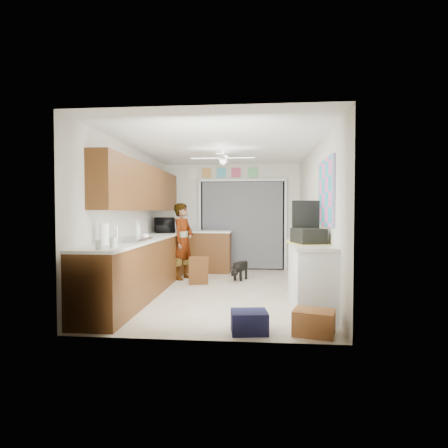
{
  "coord_description": "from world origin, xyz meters",
  "views": [
    {
      "loc": [
        0.62,
        -6.43,
        1.39
      ],
      "look_at": [
        0.0,
        0.4,
        1.15
      ],
      "focal_mm": 30.0,
      "sensor_mm": 36.0,
      "label": 1
    }
  ],
  "objects": [
    {
      "name": "header_frame_3",
      "position": [
        0.5,
        2.47,
        2.3
      ],
      "size": [
        0.22,
        0.02,
        0.22
      ],
      "primitive_type": "cube",
      "color": "#6FC380",
      "rests_on": "wall_back"
    },
    {
      "name": "header_frame_1",
      "position": [
        -0.25,
        2.47,
        2.3
      ],
      "size": [
        0.22,
        0.02,
        0.22
      ],
      "primitive_type": "cube",
      "color": "#4CB4CC",
      "rests_on": "wall_back"
    },
    {
      "name": "right_counter_base",
      "position": [
        1.35,
        -1.2,
        0.45
      ],
      "size": [
        0.5,
        1.4,
        0.9
      ],
      "primitive_type": "cube",
      "color": "white",
      "rests_on": "floor"
    },
    {
      "name": "faucet",
      "position": [
        -1.48,
        -1.0,
        1.05
      ],
      "size": [
        0.03,
        0.03,
        0.22
      ],
      "primitive_type": "cylinder",
      "color": "silver",
      "rests_on": "left_countertop"
    },
    {
      "name": "ceiling",
      "position": [
        0.0,
        0.0,
        2.5
      ],
      "size": [
        5.0,
        5.0,
        0.0
      ],
      "primitive_type": "plane",
      "rotation": [
        3.14,
        0.0,
        0.0
      ],
      "color": "white",
      "rests_on": "ground"
    },
    {
      "name": "cup",
      "position": [
        -1.16,
        -0.66,
        0.98
      ],
      "size": [
        0.13,
        0.13,
        0.09
      ],
      "primitive_type": "imported",
      "rotation": [
        0.0,
        0.0,
        0.17
      ],
      "color": "white",
      "rests_on": "left_countertop"
    },
    {
      "name": "right_counter_top",
      "position": [
        1.34,
        -1.2,
        0.92
      ],
      "size": [
        0.54,
        1.44,
        0.04
      ],
      "primitive_type": "cube",
      "color": "white",
      "rests_on": "right_counter_base"
    },
    {
      "name": "curtain_panel",
      "position": [
        0.25,
        2.43,
        1.05
      ],
      "size": [
        1.9,
        0.03,
        2.05
      ],
      "primitive_type": "cube",
      "color": "slate",
      "rests_on": "wall_back"
    },
    {
      "name": "wall_front",
      "position": [
        0.0,
        -2.5,
        1.25
      ],
      "size": [
        3.2,
        0.0,
        3.2
      ],
      "primitive_type": "plane",
      "rotation": [
        -1.57,
        0.0,
        0.0
      ],
      "color": "silver",
      "rests_on": "ground"
    },
    {
      "name": "cardboard_box",
      "position": [
        1.25,
        -2.2,
        0.14
      ],
      "size": [
        0.52,
        0.44,
        0.28
      ],
      "primitive_type": "cube",
      "rotation": [
        0.0,
        0.0,
        -0.28
      ],
      "color": "#B46438",
      "rests_on": "floor"
    },
    {
      "name": "floor",
      "position": [
        0.0,
        0.0,
        0.0
      ],
      "size": [
        5.0,
        5.0,
        0.0
      ],
      "primitive_type": "plane",
      "color": "beige",
      "rests_on": "ground"
    },
    {
      "name": "paper_towel_roll",
      "position": [
        -1.43,
        -1.61,
        1.08
      ],
      "size": [
        0.17,
        0.17,
        0.29
      ],
      "primitive_type": "cylinder",
      "rotation": [
        0.0,
        0.0,
        -0.38
      ],
      "color": "white",
      "rests_on": "left_countertop"
    },
    {
      "name": "route66_sign",
      "position": [
        -0.95,
        2.47,
        2.3
      ],
      "size": [
        0.22,
        0.02,
        0.26
      ],
      "primitive_type": "cube",
      "color": "silver",
      "rests_on": "wall_back"
    },
    {
      "name": "dog",
      "position": [
        0.28,
        1.06,
        0.2
      ],
      "size": [
        0.4,
        0.56,
        0.41
      ],
      "primitive_type": "cube",
      "rotation": [
        0.0,
        0.0,
        -0.38
      ],
      "color": "black",
      "rests_on": "floor"
    },
    {
      "name": "header_frame_2",
      "position": [
        0.1,
        2.47,
        2.3
      ],
      "size": [
        0.22,
        0.02,
        0.22
      ],
      "primitive_type": "cube",
      "color": "#CA4C6A",
      "rests_on": "wall_back"
    },
    {
      "name": "abstract_painting",
      "position": [
        1.58,
        -1.0,
        1.65
      ],
      "size": [
        0.03,
        1.15,
        0.95
      ],
      "primitive_type": "cube",
      "color": "#F95CB3",
      "rests_on": "wall_right"
    },
    {
      "name": "suitcase_rim",
      "position": [
        1.32,
        -1.15,
        0.93
      ],
      "size": [
        0.57,
        0.67,
        0.02
      ],
      "primitive_type": "cube",
      "rotation": [
        0.0,
        0.0,
        0.26
      ],
      "color": "yellow",
      "rests_on": "suitcase"
    },
    {
      "name": "back_opening_recess",
      "position": [
        0.25,
        2.47,
        1.05
      ],
      "size": [
        2.0,
        0.06,
        2.1
      ],
      "primitive_type": "cube",
      "color": "black",
      "rests_on": "wall_back"
    },
    {
      "name": "peninsula_top",
      "position": [
        -0.5,
        2.0,
        0.92
      ],
      "size": [
        1.04,
        0.64,
        0.04
      ],
      "primitive_type": "cube",
      "color": "white",
      "rests_on": "peninsula_base"
    },
    {
      "name": "navy_crate",
      "position": [
        0.53,
        -2.2,
        0.12
      ],
      "size": [
        0.45,
        0.39,
        0.25
      ],
      "primitive_type": "cube",
      "rotation": [
        0.0,
        0.0,
        0.13
      ],
      "color": "#151636",
      "rests_on": "floor"
    },
    {
      "name": "upper_cabinets",
      "position": [
        -1.44,
        0.2,
        1.8
      ],
      "size": [
        0.32,
        4.0,
        0.8
      ],
      "primitive_type": "cube",
      "color": "brown",
      "rests_on": "wall_left"
    },
    {
      "name": "wall_back",
      "position": [
        0.0,
        2.5,
        1.25
      ],
      "size": [
        3.2,
        0.0,
        3.2
      ],
      "primitive_type": "plane",
      "rotation": [
        1.57,
        0.0,
        0.0
      ],
      "color": "silver",
      "rests_on": "ground"
    },
    {
      "name": "man",
      "position": [
        -0.9,
        1.06,
        0.77
      ],
      "size": [
        0.54,
        0.66,
        1.55
      ],
      "primitive_type": "imported",
      "rotation": [
        0.0,
        0.0,
        1.23
      ],
      "color": "white",
      "rests_on": "floor"
    },
    {
      "name": "suitcase_lid",
      "position": [
        1.32,
        -0.86,
        1.29
      ],
      "size": [
        0.41,
        0.14,
        0.5
      ],
      "primitive_type": "cube",
      "rotation": [
        0.0,
        0.0,
        0.26
      ],
      "color": "black",
      "rests_on": "suitcase"
    },
    {
      "name": "wall_left",
      "position": [
        -1.6,
        0.0,
        1.25
      ],
      "size": [
        0.0,
        5.0,
        5.0
      ],
      "primitive_type": "plane",
      "rotation": [
        1.57,
        0.0,
        1.57
      ],
      "color": "silver",
      "rests_on": "ground"
    },
    {
      "name": "left_countertop",
      "position": [
        -1.29,
        0.0,
        0.92
      ],
      "size": [
        0.62,
        4.8,
        0.04
      ],
      "primitive_type": "cube",
      "color": "white",
      "rests_on": "left_base_cabinets"
    },
    {
      "name": "door_trim_left",
      "position": [
        -0.77,
        2.44,
        1.05
      ],
      "size": [
        0.06,
        0.04,
        2.1
      ],
      "primitive_type": "cube",
      "color": "white",
      "rests_on": "wall_back"
    },
    {
      "name": "jar_b",
      "position": [
        -1.22,
        -2.25,
        0.99
      ],
      "size": [
        0.08,
        0.08,
        0.11
      ],
      "primitive_type": "cylinder",
      "rotation": [
        0.0,
        0.0,
        0.15
      ],
      "color": "silver",
      "rests_on": "left_countertop"
    },
    {
      "name": "ceiling_fan",
      "position": [
        0.0,
        0.2,
        2.32
      ],
      "size": [
        1.14,
        1.14,
        0.24
      ],
      "primitive_type": "cube",
      "color": "white",
      "rests_on": "ceiling"
    },
    {
      "name": "header_frame_4",
      "position": [
        0.9,
        2.47,
        2.3
      ],
      "size": [
        0.22,
        0.02,
        0.22
      ],
      "primitive_type": "cube",
      "color": "silver",
      "rests_on": "wall_back"
    },
    {
      "name": "peninsula_base",
      "position": [
        -0.5,
        2.0,
        0.45
      ],
      "size": [
        1.0,
        0.6,
        0.9
      ],
      "primitive_type": "cube",
      "color": "brown",
      "rests_on": "floor"
    },
    {
      "name": "door_trim_right",
      "position": [
        1.27,
        2.44,
        1.05
      ],
      "size": [
        0.06,
        0.04,
        2.1
      ],
      "primitive_type": "cube",
      "color": "white",
      "rests_on": "wall_back"
    },
    {
      "name": "door_trim_head",
      "position": [
        0.25,
        2.44,
        2.12
      ],
      "size": [
        2.1,
        0.04,
        0.06
      ],
      "primitive_type": "cube",
      "color": "white",
      "rests_on": "wall_back"
    },
    {
      "name": "sink_basin",
      "position": [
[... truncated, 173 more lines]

